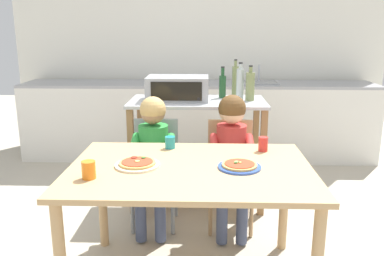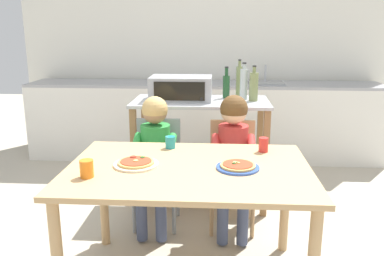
{
  "view_description": "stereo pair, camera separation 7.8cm",
  "coord_description": "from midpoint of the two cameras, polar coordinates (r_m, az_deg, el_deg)",
  "views": [
    {
      "loc": [
        0.08,
        -2.15,
        1.51
      ],
      "look_at": [
        0.0,
        0.3,
        0.9
      ],
      "focal_mm": 37.51,
      "sensor_mm": 36.0,
      "label": 1
    },
    {
      "loc": [
        0.16,
        -2.14,
        1.51
      ],
      "look_at": [
        0.0,
        0.3,
        0.9
      ],
      "focal_mm": 37.51,
      "sensor_mm": 36.0,
      "label": 2
    }
  ],
  "objects": [
    {
      "name": "drinking_cup_orange",
      "position": [
        2.17,
        -15.47,
        -5.76
      ],
      "size": [
        0.07,
        0.07,
        0.09
      ],
      "primitive_type": "cylinder",
      "color": "orange",
      "rests_on": "dining_table"
    },
    {
      "name": "bottle_brown_beer",
      "position": [
        3.38,
        7.62,
        5.95
      ],
      "size": [
        0.07,
        0.07,
        0.29
      ],
      "color": "olive",
      "rests_on": "kitchen_island_cart"
    },
    {
      "name": "dining_chair_right",
      "position": [
        3.1,
        4.73,
        -5.4
      ],
      "size": [
        0.36,
        0.36,
        0.81
      ],
      "color": "tan",
      "rests_on": "ground"
    },
    {
      "name": "kitchen_counter",
      "position": [
        4.74,
        0.42,
        1.13
      ],
      "size": [
        4.06,
        0.6,
        1.09
      ],
      "color": "silver",
      "rests_on": "ground"
    },
    {
      "name": "pizza_plate_cream",
      "position": [
        2.31,
        -8.75,
        -5.1
      ],
      "size": [
        0.26,
        0.26,
        0.03
      ],
      "color": "beige",
      "rests_on": "dining_table"
    },
    {
      "name": "ground_plane",
      "position": [
        3.61,
        -0.18,
        -10.63
      ],
      "size": [
        11.29,
        11.29,
        0.0
      ],
      "primitive_type": "plane",
      "color": "#B7AD99"
    },
    {
      "name": "bottle_dark_olive_oil",
      "position": [
        3.58,
        5.54,
        6.73
      ],
      "size": [
        0.06,
        0.06,
        0.33
      ],
      "color": "olive",
      "rests_on": "kitchen_island_cart"
    },
    {
      "name": "child_in_green_shirt",
      "position": [
        2.96,
        -6.36,
        -2.77
      ],
      "size": [
        0.32,
        0.42,
        1.0
      ],
      "color": "#424C6B",
      "rests_on": "ground"
    },
    {
      "name": "toaster_oven",
      "position": [
        3.39,
        -2.7,
        5.67
      ],
      "size": [
        0.51,
        0.34,
        0.2
      ],
      "color": "#999BA0",
      "rests_on": "kitchen_island_cart"
    },
    {
      "name": "pizza_plate_blue_rimmed",
      "position": [
        2.27,
        5.79,
        -5.39
      ],
      "size": [
        0.24,
        0.24,
        0.03
      ],
      "color": "#3356B7",
      "rests_on": "dining_table"
    },
    {
      "name": "bottle_tall_green_wine",
      "position": [
        3.43,
        6.21,
        6.33
      ],
      "size": [
        0.06,
        0.06,
        0.31
      ],
      "color": "#ADB7B2",
      "rests_on": "kitchen_island_cart"
    },
    {
      "name": "child_in_red_shirt",
      "position": [
        2.92,
        4.91,
        -2.61
      ],
      "size": [
        0.32,
        0.42,
        1.02
      ],
      "color": "#424C6B",
      "rests_on": "ground"
    },
    {
      "name": "drinking_cup_red",
      "position": [
        2.58,
        9.23,
        -2.28
      ],
      "size": [
        0.06,
        0.06,
        0.09
      ],
      "primitive_type": "cylinder",
      "color": "red",
      "rests_on": "dining_table"
    },
    {
      "name": "back_wall_tiled",
      "position": [
        5.03,
        0.55,
        12.3
      ],
      "size": [
        4.51,
        0.14,
        2.7
      ],
      "color": "white",
      "rests_on": "ground"
    },
    {
      "name": "dining_chair_left",
      "position": [
        3.13,
        -5.96,
        -5.19
      ],
      "size": [
        0.36,
        0.36,
        0.81
      ],
      "color": "gray",
      "rests_on": "ground"
    },
    {
      "name": "kitchen_island_cart",
      "position": [
        3.45,
        0.13,
        -0.99
      ],
      "size": [
        1.14,
        0.57,
        0.92
      ],
      "color": "#B7BABF",
      "rests_on": "ground"
    },
    {
      "name": "drinking_cup_teal",
      "position": [
        2.61,
        -3.99,
        -2.07
      ],
      "size": [
        0.07,
        0.07,
        0.08
      ],
      "primitive_type": "cylinder",
      "color": "teal",
      "rests_on": "dining_table"
    },
    {
      "name": "dining_table",
      "position": [
        2.32,
        -1.22,
        -7.67
      ],
      "size": [
        1.38,
        0.94,
        0.75
      ],
      "color": "tan",
      "rests_on": "ground"
    },
    {
      "name": "bottle_slim_sauce",
      "position": [
        3.5,
        3.72,
        6.08
      ],
      "size": [
        0.06,
        0.06,
        0.27
      ],
      "color": "#1E4723",
      "rests_on": "kitchen_island_cart"
    }
  ]
}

